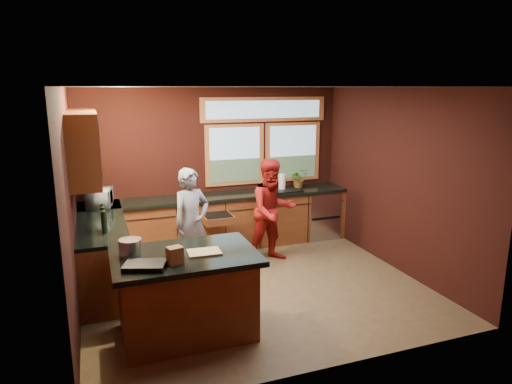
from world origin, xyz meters
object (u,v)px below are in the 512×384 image
person_red (273,211)px  island (186,294)px  cutting_board (204,252)px  person_grey (192,223)px  stock_pot (131,247)px

person_red → island: bearing=-140.0°
cutting_board → person_red: bearing=49.6°
island → person_grey: bearing=75.5°
person_grey → cutting_board: size_ratio=4.55×
island → person_red: bearing=45.2°
stock_pot → island: bearing=-15.3°
person_red → stock_pot: (-2.27, -1.59, 0.22)m
person_red → cutting_board: bearing=-135.7°
person_grey → stock_pot: person_grey is taller
person_red → cutting_board: size_ratio=4.66×
person_grey → stock_pot: (-0.96, -1.44, 0.24)m
person_grey → person_red: bearing=-14.3°
person_red → cutting_board: 2.35m
person_red → cutting_board: (-1.52, -1.79, 0.14)m
island → person_grey: 1.68m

